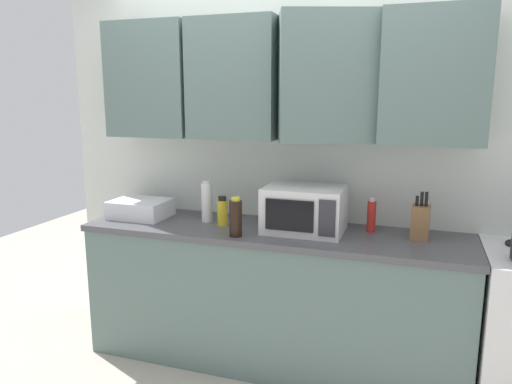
{
  "coord_description": "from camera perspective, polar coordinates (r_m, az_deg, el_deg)",
  "views": [
    {
      "loc": [
        0.85,
        -3.12,
        1.73
      ],
      "look_at": [
        -0.13,
        -0.25,
        1.12
      ],
      "focal_mm": 34.0,
      "sensor_mm": 36.0,
      "label": 1
    }
  ],
  "objects": [
    {
      "name": "bottle_soy_dark",
      "position": [
        2.88,
        -2.41,
        -3.04
      ],
      "size": [
        0.08,
        0.08,
        0.24
      ],
      "color": "black",
      "rests_on": "counter_run"
    },
    {
      "name": "counter_run",
      "position": [
        3.21,
        1.95,
        -12.12
      ],
      "size": [
        2.42,
        0.63,
        0.9
      ],
      "color": "slate",
      "rests_on": "ground_plane"
    },
    {
      "name": "microwave",
      "position": [
        2.99,
        5.73,
        -2.03
      ],
      "size": [
        0.48,
        0.37,
        0.28
      ],
      "color": "silver",
      "rests_on": "counter_run"
    },
    {
      "name": "wall_back_with_cabinets",
      "position": [
        3.16,
        3.3,
        8.58
      ],
      "size": [
        3.29,
        0.5,
        2.6
      ],
      "color": "silver",
      "rests_on": "ground_plane"
    },
    {
      "name": "bottle_red_sauce",
      "position": [
        3.05,
        13.42,
        -2.76
      ],
      "size": [
        0.05,
        0.05,
        0.21
      ],
      "color": "red",
      "rests_on": "counter_run"
    },
    {
      "name": "dish_rack",
      "position": [
        3.43,
        -13.42,
        -1.9
      ],
      "size": [
        0.38,
        0.3,
        0.12
      ],
      "primitive_type": "cube",
      "color": "silver",
      "rests_on": "counter_run"
    },
    {
      "name": "bottle_white_jar",
      "position": [
        3.22,
        -5.83,
        -1.14
      ],
      "size": [
        0.07,
        0.07,
        0.28
      ],
      "color": "white",
      "rests_on": "counter_run"
    },
    {
      "name": "bottle_yellow_mustard",
      "position": [
        3.13,
        -3.97,
        -2.3
      ],
      "size": [
        0.07,
        0.07,
        0.19
      ],
      "color": "gold",
      "rests_on": "counter_run"
    },
    {
      "name": "knife_block",
      "position": [
        2.98,
        18.77,
        -3.34
      ],
      "size": [
        0.11,
        0.13,
        0.28
      ],
      "color": "brown",
      "rests_on": "counter_run"
    }
  ]
}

